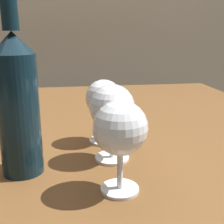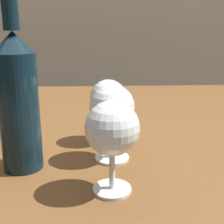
{
  "view_description": "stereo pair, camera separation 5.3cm",
  "coord_description": "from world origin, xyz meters",
  "views": [
    {
      "loc": [
        0.01,
        -0.77,
        0.97
      ],
      "look_at": [
        0.09,
        -0.26,
        0.83
      ],
      "focal_mm": 46.48,
      "sensor_mm": 36.0,
      "label": 1
    },
    {
      "loc": [
        0.07,
        -0.77,
        0.97
      ],
      "look_at": [
        0.09,
        -0.26,
        0.83
      ],
      "focal_mm": 46.48,
      "sensor_mm": 36.0,
      "label": 2
    }
  ],
  "objects": [
    {
      "name": "wine_bottle",
      "position": [
        -0.07,
        -0.29,
        0.86
      ],
      "size": [
        0.07,
        0.07,
        0.33
      ],
      "color": "#0F232D",
      "rests_on": "dining_table"
    },
    {
      "name": "wine_glass_pinot",
      "position": [
        0.08,
        -0.17,
        0.83
      ],
      "size": [
        0.08,
        0.08,
        0.14
      ],
      "color": "white",
      "rests_on": "dining_table"
    },
    {
      "name": "dining_table",
      "position": [
        0.0,
        0.0,
        0.65
      ],
      "size": [
        1.23,
        0.98,
        0.73
      ],
      "color": "brown",
      "rests_on": "ground_plane"
    },
    {
      "name": "wine_glass_merlot",
      "position": [
        0.09,
        -0.26,
        0.83
      ],
      "size": [
        0.08,
        0.08,
        0.15
      ],
      "color": "white",
      "rests_on": "dining_table"
    },
    {
      "name": "wine_glass_amber",
      "position": [
        0.08,
        -0.37,
        0.83
      ],
      "size": [
        0.08,
        0.08,
        0.14
      ],
      "color": "white",
      "rests_on": "dining_table"
    }
  ]
}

